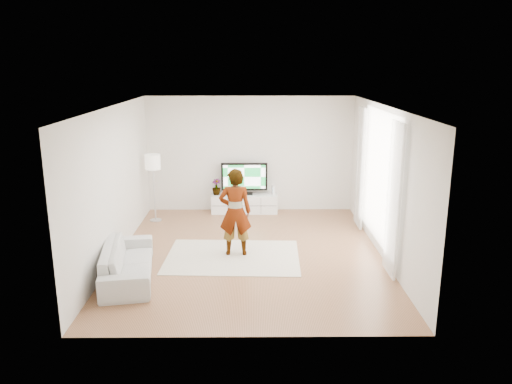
{
  "coord_description": "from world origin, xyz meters",
  "views": [
    {
      "loc": [
        0.05,
        -8.97,
        3.55
      ],
      "look_at": [
        0.12,
        0.4,
        1.12
      ],
      "focal_mm": 35.0,
      "sensor_mm": 36.0,
      "label": 1
    }
  ],
  "objects_px": {
    "media_console": "(244,203)",
    "player": "(235,212)",
    "sofa": "(128,262)",
    "television": "(244,177)",
    "floor_lamp": "(153,165)",
    "rug": "(233,257)"
  },
  "relations": [
    {
      "from": "television",
      "to": "rug",
      "type": "height_order",
      "value": "television"
    },
    {
      "from": "media_console",
      "to": "sofa",
      "type": "height_order",
      "value": "sofa"
    },
    {
      "from": "television",
      "to": "player",
      "type": "bearing_deg",
      "value": -92.65
    },
    {
      "from": "television",
      "to": "floor_lamp",
      "type": "height_order",
      "value": "floor_lamp"
    },
    {
      "from": "television",
      "to": "sofa",
      "type": "xyz_separation_m",
      "value": [
        -1.92,
        -3.87,
        -0.58
      ]
    },
    {
      "from": "sofa",
      "to": "floor_lamp",
      "type": "xyz_separation_m",
      "value": [
        -0.13,
        3.2,
        1.02
      ]
    },
    {
      "from": "media_console",
      "to": "floor_lamp",
      "type": "distance_m",
      "value": 2.42
    },
    {
      "from": "sofa",
      "to": "floor_lamp",
      "type": "relative_size",
      "value": 1.29
    },
    {
      "from": "media_console",
      "to": "player",
      "type": "bearing_deg",
      "value": -92.67
    },
    {
      "from": "player",
      "to": "sofa",
      "type": "height_order",
      "value": "player"
    },
    {
      "from": "player",
      "to": "floor_lamp",
      "type": "distance_m",
      "value": 2.92
    },
    {
      "from": "sofa",
      "to": "floor_lamp",
      "type": "distance_m",
      "value": 3.36
    },
    {
      "from": "rug",
      "to": "sofa",
      "type": "xyz_separation_m",
      "value": [
        -1.74,
        -0.92,
        0.29
      ]
    },
    {
      "from": "player",
      "to": "sofa",
      "type": "relative_size",
      "value": 0.83
    },
    {
      "from": "rug",
      "to": "player",
      "type": "bearing_deg",
      "value": 69.01
    },
    {
      "from": "television",
      "to": "rug",
      "type": "xyz_separation_m",
      "value": [
        -0.18,
        -2.95,
        -0.86
      ]
    },
    {
      "from": "player",
      "to": "television",
      "type": "bearing_deg",
      "value": -94.79
    },
    {
      "from": "sofa",
      "to": "media_console",
      "type": "bearing_deg",
      "value": -36.45
    },
    {
      "from": "television",
      "to": "rug",
      "type": "distance_m",
      "value": 3.08
    },
    {
      "from": "media_console",
      "to": "player",
      "type": "relative_size",
      "value": 0.96
    },
    {
      "from": "rug",
      "to": "television",
      "type": "bearing_deg",
      "value": 86.48
    },
    {
      "from": "rug",
      "to": "sofa",
      "type": "height_order",
      "value": "sofa"
    }
  ]
}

